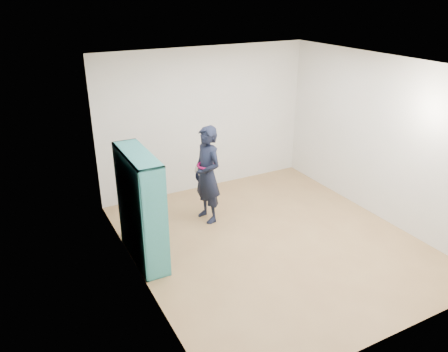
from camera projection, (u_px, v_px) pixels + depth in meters
floor at (271, 241)px, 6.57m from camera, size 4.50×4.50×0.00m
ceiling at (280, 65)px, 5.54m from camera, size 4.50×4.50×0.00m
wall_left at (136, 189)px, 5.20m from camera, size 0.02×4.50×2.60m
wall_right at (381, 139)px, 6.91m from camera, size 0.02×4.50×2.60m
wall_back at (205, 120)px, 7.88m from camera, size 4.00×0.02×2.60m
wall_front at (406, 235)px, 4.23m from camera, size 4.00×0.02×2.60m
bookshelf at (139, 210)px, 5.87m from camera, size 0.34×1.17×1.56m
person at (207, 175)px, 6.88m from camera, size 0.46×0.63×1.58m
smartphone at (197, 169)px, 6.83m from camera, size 0.04×0.11×0.14m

